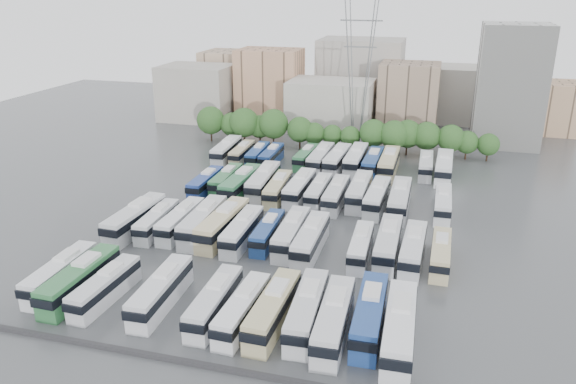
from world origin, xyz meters
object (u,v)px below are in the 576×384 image
(bus_r0_s0, at_px, (61,273))
(bus_r1_s11, at_px, (388,243))
(bus_r3_s6, at_px, (321,158))
(bus_r3_s8, at_px, (356,159))
(bus_r0_s1, at_px, (80,279))
(bus_r2_s7, at_px, (319,191))
(bus_r2_s2, at_px, (226,180))
(bus_r3_s3, at_px, (271,156))
(bus_r0_s8, at_px, (273,309))
(bus_r2_s9, at_px, (359,191))
(bus_r2_s13, at_px, (443,203))
(bus_r3_s0, at_px, (226,150))
(bus_r1_s10, at_px, (361,246))
(bus_r1_s13, at_px, (441,253))
(bus_r1_s5, at_px, (242,230))
(bus_r0_s4, at_px, (161,291))
(apartment_tower, at_px, (510,85))
(bus_r3_s1, at_px, (242,153))
(bus_r1_s12, at_px, (413,249))
(bus_r2_s10, at_px, (377,197))
(bus_r1_s4, at_px, (223,224))
(bus_r2_s4, at_px, (263,181))
(bus_r0_s9, at_px, (307,310))
(bus_r2_s11, at_px, (400,199))
(bus_r0_s2, at_px, (105,287))
(bus_r3_s2, at_px, (258,155))
(bus_r1_s6, at_px, (268,232))
(bus_r0_s11, at_px, (370,314))
(bus_r0_s6, at_px, (214,302))
(bus_r3_s5, at_px, (306,157))
(bus_r2_s5, at_px, (278,188))
(bus_r3_s12, at_px, (426,165))
(bus_r0_s7, at_px, (243,309))
(bus_r0_s12, at_px, (400,328))
(bus_r3_s7, at_px, (337,159))
(bus_r3_s9, at_px, (373,162))
(bus_r3_s13, at_px, (444,167))
(bus_r2_s6, at_px, (300,188))
(bus_r1_s1, at_px, (157,221))
(bus_r1_s3, at_px, (203,221))
(bus_r3_s10, at_px, (389,163))
(bus_r2_s8, at_px, (336,194))
(electricity_pylon, at_px, (360,58))
(bus_r1_s2, at_px, (181,220))

(bus_r0_s0, relative_size, bus_r1_s11, 0.94)
(bus_r3_s6, relative_size, bus_r3_s8, 0.97)
(bus_r0_s1, bearing_deg, bus_r2_s7, 62.02)
(bus_r2_s2, bearing_deg, bus_r3_s3, 77.27)
(bus_r0_s8, height_order, bus_r2_s9, bus_r2_s9)
(bus_r2_s13, relative_size, bus_r3_s0, 0.91)
(bus_r1_s10, xyz_separation_m, bus_r1_s13, (10.11, 0.68, -0.00))
(bus_r1_s5, bearing_deg, bus_r0_s4, -100.98)
(apartment_tower, xyz_separation_m, bus_r3_s1, (-52.17, -28.20, -11.33))
(bus_r0_s0, bearing_deg, bus_r1_s12, 22.73)
(bus_r2_s10, height_order, bus_r3_s1, bus_r2_s10)
(bus_r2_s7, bearing_deg, bus_r0_s1, -118.88)
(apartment_tower, xyz_separation_m, bus_r3_s3, (-45.73, -28.93, -11.30))
(bus_r1_s4, bearing_deg, bus_r2_s4, 92.49)
(bus_r0_s9, bearing_deg, bus_r2_s11, 76.24)
(bus_r0_s2, xyz_separation_m, bus_r1_s10, (26.37, 18.20, -0.05))
(apartment_tower, distance_m, bus_r3_s0, 63.27)
(bus_r3_s0, xyz_separation_m, bus_r3_s2, (6.91, -0.58, -0.27))
(bus_r1_s6, xyz_separation_m, bus_r1_s13, (23.25, -0.52, 0.03))
(bus_r0_s0, relative_size, bus_r0_s11, 0.94)
(bus_r0_s6, relative_size, bus_r3_s5, 1.06)
(bus_r2_s5, bearing_deg, bus_r2_s10, -2.58)
(bus_r1_s4, height_order, bus_r3_s12, bus_r1_s4)
(bus_r3_s2, bearing_deg, bus_r0_s7, -75.68)
(bus_r0_s12, relative_size, bus_r2_s2, 1.18)
(bus_r0_s8, xyz_separation_m, bus_r1_s13, (16.71, 18.46, -0.23))
(bus_r2_s10, relative_size, bus_r3_s7, 0.96)
(bus_r1_s10, height_order, bus_r2_s11, bus_r2_s11)
(bus_r1_s13, distance_m, bus_r3_s6, 42.32)
(bus_r3_s9, bearing_deg, bus_r3_s6, -177.35)
(bus_r3_s13, bearing_deg, bus_r2_s10, -117.33)
(bus_r1_s4, height_order, bus_r3_s2, bus_r1_s4)
(bus_r2_s6, xyz_separation_m, bus_r2_s7, (3.32, -0.34, -0.18))
(bus_r2_s2, xyz_separation_m, bus_r3_s3, (3.33, 16.05, -0.06))
(bus_r1_s1, bearing_deg, bus_r1_s3, 5.24)
(bus_r3_s8, bearing_deg, bus_r3_s10, -6.88)
(bus_r0_s9, xyz_separation_m, bus_r3_s3, (-20.10, 52.82, -0.24))
(bus_r2_s8, relative_size, bus_r3_s9, 0.96)
(electricity_pylon, distance_m, bus_r1_s13, 61.73)
(electricity_pylon, relative_size, bus_r0_s4, 2.73)
(bus_r2_s5, height_order, bus_r2_s11, bus_r2_s11)
(bus_r0_s2, bearing_deg, bus_r2_s6, 72.67)
(bus_r1_s13, bearing_deg, bus_r3_s3, 134.38)
(bus_r1_s2, distance_m, bus_r3_s6, 37.10)
(bus_r0_s11, height_order, bus_r1_s2, bus_r0_s11)
(bus_r1_s5, bearing_deg, bus_r1_s4, 161.25)
(bus_r1_s11, bearing_deg, bus_r3_s0, 135.61)
(bus_r1_s6, distance_m, bus_r2_s6, 17.66)
(bus_r1_s4, xyz_separation_m, bus_r1_s11, (23.19, 0.03, -0.08))
(bus_r3_s1, bearing_deg, bus_r0_s9, -65.30)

